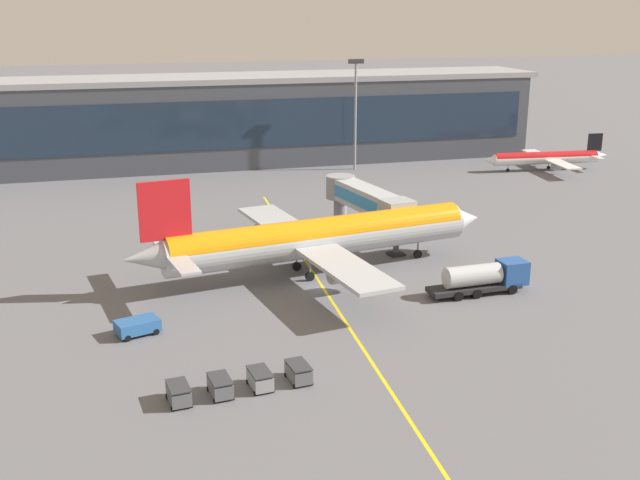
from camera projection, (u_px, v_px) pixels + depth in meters
ground_plane at (322, 289)px, 81.47m from camera, size 700.00×700.00×0.00m
apron_lead_in_line at (319, 282)px, 83.39m from camera, size 3.98×79.93×0.01m
terminal_building at (138, 123)px, 140.52m from camera, size 153.36×16.63×16.44m
main_airliner at (318, 237)px, 84.92m from camera, size 42.87×34.07×12.19m
jet_bridge at (365, 199)px, 97.84m from camera, size 6.64×18.34×6.90m
fuel_tanker at (485, 277)px, 79.69m from camera, size 10.91×3.07×3.25m
pushback_tug at (137, 326)px, 69.83m from camera, size 4.32×3.35×1.40m
baggage_cart_0 at (179, 393)px, 57.74m from camera, size 1.88×2.80×1.48m
baggage_cart_1 at (220, 386)px, 58.86m from camera, size 1.88×2.80×1.48m
baggage_cart_2 at (260, 379)px, 59.99m from camera, size 1.88×2.80×1.48m
baggage_cart_3 at (299, 372)px, 61.11m from camera, size 1.88×2.80×1.48m
commuter_jet_far at (546, 158)px, 139.85m from camera, size 23.90×19.00×6.50m
apron_light_mast_1 at (355, 105)px, 138.05m from camera, size 2.80×0.50×19.81m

